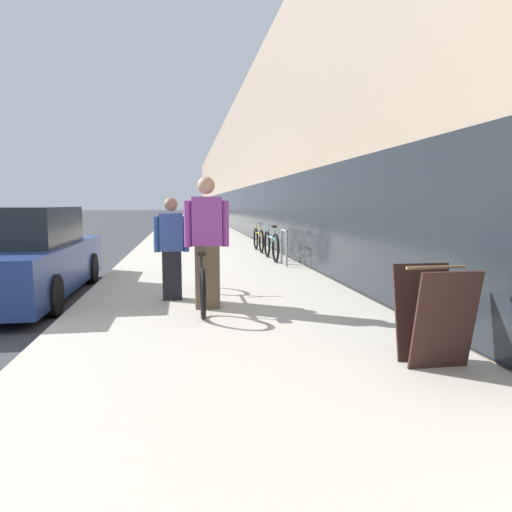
{
  "coord_description": "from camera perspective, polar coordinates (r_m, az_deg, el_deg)",
  "views": [
    {
      "loc": [
        5.0,
        -5.14,
        1.6
      ],
      "look_at": [
        7.81,
        12.64,
        -0.48
      ],
      "focal_mm": 32.0,
      "sensor_mm": 36.0,
      "label": 1
    }
  ],
  "objects": [
    {
      "name": "person_rider",
      "position": [
        6.31,
        -6.17,
        1.68
      ],
      "size": [
        0.61,
        0.24,
        1.81
      ],
      "color": "brown",
      "rests_on": "sidewalk_slab"
    },
    {
      "name": "person_bystander",
      "position": [
        6.95,
        -10.5,
        0.9
      ],
      "size": [
        0.52,
        0.2,
        1.53
      ],
      "color": "black",
      "rests_on": "sidewalk_slab"
    },
    {
      "name": "sandwich_board_sign",
      "position": [
        4.41,
        21.35,
        -6.89
      ],
      "size": [
        0.56,
        0.56,
        0.9
      ],
      "color": "#331E19",
      "rests_on": "sidewalk_slab"
    },
    {
      "name": "sidewalk_slab",
      "position": [
        26.19,
        -7.69,
        3.19
      ],
      "size": [
        4.36,
        70.0,
        0.15
      ],
      "color": "#BCB5A5",
      "rests_on": "ground"
    },
    {
      "name": "cruiser_bike_middle",
      "position": [
        13.83,
        0.32,
        2.12
      ],
      "size": [
        0.52,
        1.72,
        0.87
      ],
      "color": "black",
      "rests_on": "sidewalk_slab"
    },
    {
      "name": "tandem_bicycle",
      "position": [
        6.72,
        -7.01,
        -2.78
      ],
      "size": [
        0.52,
        2.67,
        0.83
      ],
      "color": "black",
      "rests_on": "sidewalk_slab"
    },
    {
      "name": "cruiser_bike_nearest",
      "position": [
        11.74,
        1.91,
        1.39
      ],
      "size": [
        0.52,
        1.86,
        0.91
      ],
      "color": "black",
      "rests_on": "sidewalk_slab"
    },
    {
      "name": "bike_rack_hoop",
      "position": [
        10.69,
        3.53,
        1.57
      ],
      "size": [
        0.05,
        0.6,
        0.84
      ],
      "color": "gray",
      "rests_on": "sidewalk_slab"
    },
    {
      "name": "storefront_facade",
      "position": [
        35.07,
        3.95,
        9.77
      ],
      "size": [
        10.01,
        70.0,
        7.14
      ],
      "color": "gray",
      "rests_on": "ground"
    },
    {
      "name": "parked_sedan_curbside",
      "position": [
        8.6,
        -27.44,
        -0.16
      ],
      "size": [
        1.92,
        4.61,
        1.54
      ],
      "color": "navy",
      "rests_on": "ground"
    }
  ]
}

